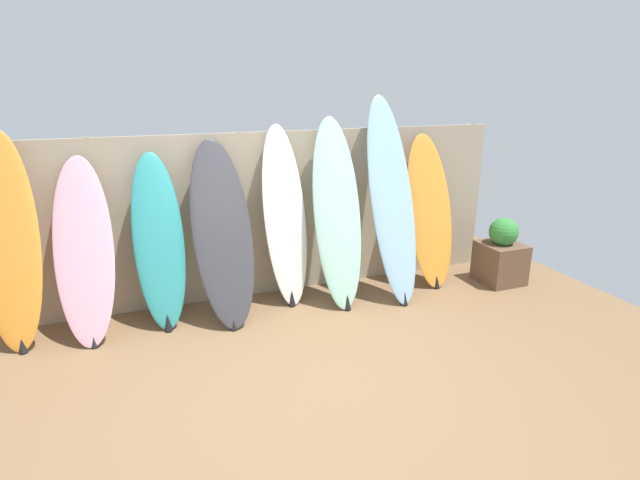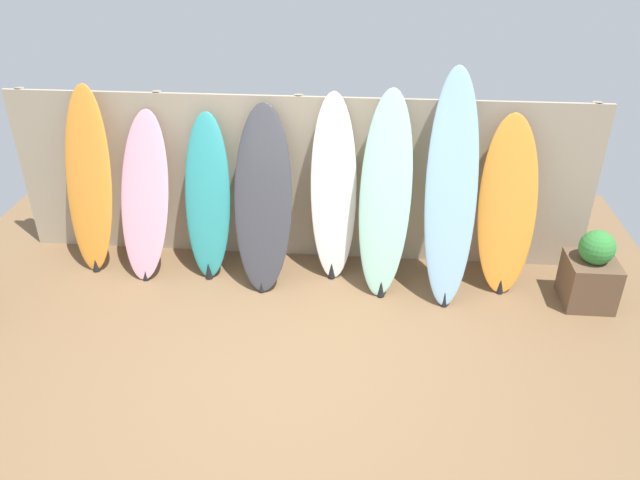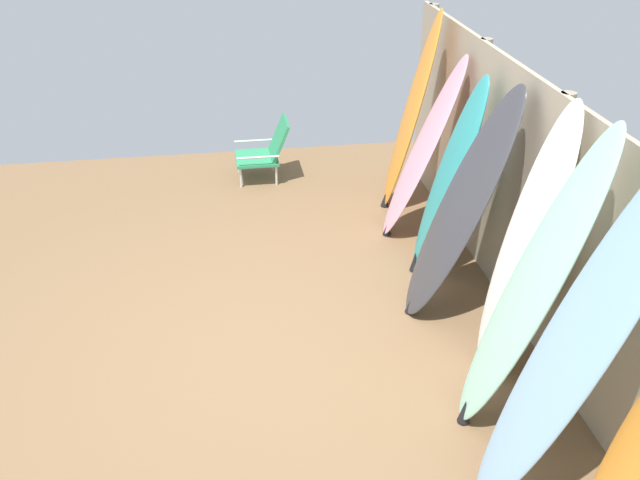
% 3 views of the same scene
% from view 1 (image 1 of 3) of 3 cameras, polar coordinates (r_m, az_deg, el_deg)
% --- Properties ---
extents(ground, '(7.68, 7.68, 0.00)m').
position_cam_1_polar(ground, '(4.04, -1.67, -17.03)').
color(ground, brown).
extents(fence_back, '(6.08, 0.11, 1.80)m').
position_cam_1_polar(fence_back, '(5.44, -8.73, 2.58)').
color(fence_back, tan).
rests_on(fence_back, ground).
extents(surfboard_orange_0, '(0.56, 0.55, 1.92)m').
position_cam_1_polar(surfboard_orange_0, '(5.10, -32.06, -0.41)').
color(surfboard_orange_0, orange).
rests_on(surfboard_orange_0, ground).
extents(surfboard_pink_1, '(0.56, 0.71, 1.66)m').
position_cam_1_polar(surfboard_pink_1, '(5.00, -25.36, -1.26)').
color(surfboard_pink_1, pink).
rests_on(surfboard_pink_1, ground).
extents(surfboard_teal_2, '(0.47, 0.54, 1.68)m').
position_cam_1_polar(surfboard_teal_2, '(5.00, -17.93, -0.31)').
color(surfboard_teal_2, teal).
rests_on(surfboard_teal_2, ground).
extents(surfboard_charcoal_3, '(0.61, 0.79, 1.78)m').
position_cam_1_polar(surfboard_charcoal_3, '(4.94, -11.08, 0.69)').
color(surfboard_charcoal_3, '#38383D').
rests_on(surfboard_charcoal_3, ground).
extents(surfboard_white_4, '(0.50, 0.50, 1.89)m').
position_cam_1_polar(surfboard_white_4, '(5.25, -4.01, 2.46)').
color(surfboard_white_4, white).
rests_on(surfboard_white_4, ground).
extents(surfboard_seafoam_5, '(0.57, 0.77, 1.96)m').
position_cam_1_polar(surfboard_seafoam_5, '(5.24, 1.98, 3.00)').
color(surfboard_seafoam_5, '#9ED6BC').
rests_on(surfboard_seafoam_5, ground).
extents(surfboard_skyblue_6, '(0.50, 0.90, 2.18)m').
position_cam_1_polar(surfboard_skyblue_6, '(5.44, 8.20, 4.57)').
color(surfboard_skyblue_6, '#8CB7D6').
rests_on(surfboard_skyblue_6, ground).
extents(surfboard_orange_7, '(0.58, 0.58, 1.73)m').
position_cam_1_polar(surfboard_orange_7, '(5.90, 12.44, 3.11)').
color(surfboard_orange_7, orange).
rests_on(surfboard_orange_7, ground).
extents(planter_box, '(0.46, 0.49, 0.79)m').
position_cam_1_polar(planter_box, '(6.28, 19.97, -1.62)').
color(planter_box, brown).
rests_on(planter_box, ground).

